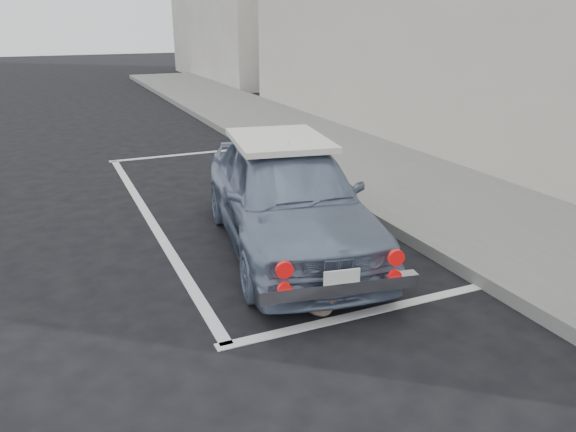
{
  "coord_description": "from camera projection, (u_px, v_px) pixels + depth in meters",
  "views": [
    {
      "loc": [
        -2.08,
        -4.46,
        2.63
      ],
      "look_at": [
        0.05,
        0.36,
        0.75
      ],
      "focal_mm": 35.0,
      "sensor_mm": 36.0,
      "label": 1
    }
  ],
  "objects": [
    {
      "name": "ground",
      "position": [
        299.0,
        300.0,
        5.52
      ],
      "size": [
        80.0,
        80.0,
        0.0
      ],
      "primitive_type": "plane",
      "color": "black",
      "rests_on": "ground"
    },
    {
      "name": "sidewalk",
      "position": [
        436.0,
        196.0,
        8.44
      ],
      "size": [
        2.8,
        40.0,
        0.15
      ],
      "primitive_type": "cube",
      "color": "slate",
      "rests_on": "ground"
    },
    {
      "name": "pline_rear",
      "position": [
        369.0,
        312.0,
        5.28
      ],
      "size": [
        3.0,
        0.12,
        0.01
      ],
      "primitive_type": "cube",
      "color": "silver",
      "rests_on": "ground"
    },
    {
      "name": "pline_front",
      "position": [
        186.0,
        154.0,
        11.31
      ],
      "size": [
        3.0,
        0.12,
        0.01
      ],
      "primitive_type": "cube",
      "color": "silver",
      "rests_on": "ground"
    },
    {
      "name": "pline_side",
      "position": [
        149.0,
        217.0,
        7.77
      ],
      "size": [
        0.12,
        7.0,
        0.01
      ],
      "primitive_type": "cube",
      "color": "silver",
      "rests_on": "ground"
    },
    {
      "name": "retro_coupe",
      "position": [
        287.0,
        195.0,
        6.56
      ],
      "size": [
        2.15,
        4.04,
        1.31
      ],
      "rotation": [
        0.0,
        0.0,
        -0.16
      ],
      "color": "gray",
      "rests_on": "ground"
    },
    {
      "name": "cat",
      "position": [
        319.0,
        304.0,
        5.21
      ],
      "size": [
        0.32,
        0.44,
        0.25
      ],
      "rotation": [
        0.0,
        0.0,
        0.41
      ],
      "color": "#78695B",
      "rests_on": "ground"
    }
  ]
}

